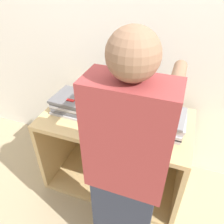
# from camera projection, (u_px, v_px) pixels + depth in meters

# --- Properties ---
(ground_plane) EXTENTS (12.00, 12.00, 0.00)m
(ground_plane) POSITION_uv_depth(u_px,v_px,m) (103.00, 207.00, 1.87)
(ground_plane) COLOR tan
(wall_back) EXTENTS (8.00, 0.05, 2.40)m
(wall_back) POSITION_uv_depth(u_px,v_px,m) (134.00, 40.00, 1.74)
(wall_back) COLOR silver
(wall_back) RESTS_ON ground_plane
(cart) EXTENTS (1.16, 0.64, 0.73)m
(cart) POSITION_uv_depth(u_px,v_px,m) (118.00, 146.00, 1.96)
(cart) COLOR tan
(cart) RESTS_ON ground_plane
(laptop_open) EXTENTS (0.32, 0.39, 0.27)m
(laptop_open) POSITION_uv_depth(u_px,v_px,m) (119.00, 108.00, 1.71)
(laptop_open) COLOR #333338
(laptop_open) RESTS_ON cart
(laptop_stack_left) EXTENTS (0.33, 0.30, 0.12)m
(laptop_stack_left) POSITION_uv_depth(u_px,v_px,m) (76.00, 103.00, 1.75)
(laptop_stack_left) COLOR #B7B7BC
(laptop_stack_left) RESTS_ON cart
(laptop_stack_right) EXTENTS (0.34, 0.29, 0.12)m
(laptop_stack_right) POSITION_uv_depth(u_px,v_px,m) (162.00, 121.00, 1.56)
(laptop_stack_right) COLOR #B7B7BC
(laptop_stack_right) RESTS_ON cart
(person) EXTENTS (0.40, 0.52, 1.57)m
(person) POSITION_uv_depth(u_px,v_px,m) (126.00, 176.00, 1.18)
(person) COLOR #2D3342
(person) RESTS_ON ground_plane
(inventory_tag) EXTENTS (0.06, 0.02, 0.01)m
(inventory_tag) POSITION_uv_depth(u_px,v_px,m) (70.00, 100.00, 1.66)
(inventory_tag) COLOR red
(inventory_tag) RESTS_ON laptop_stack_left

